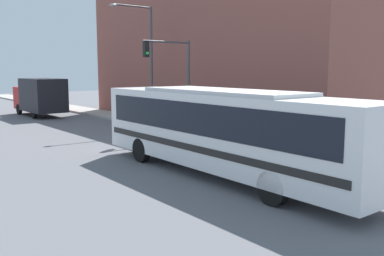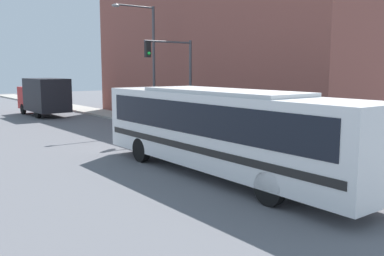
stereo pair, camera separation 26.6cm
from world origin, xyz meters
name	(u,v)px [view 1 (the left image)]	position (x,y,z in m)	size (l,w,h in m)	color
ground_plane	(235,176)	(0.00, 0.00, 0.00)	(120.00, 120.00, 0.00)	slate
sidewalk	(114,116)	(5.77, 20.00, 0.08)	(2.54, 70.00, 0.16)	#A8A399
building_facade	(209,52)	(10.04, 13.18, 5.13)	(6.00, 24.35, 10.27)	brown
city_bus	(222,126)	(-0.43, 0.25, 1.83)	(2.64, 12.47, 3.16)	white
delivery_truck	(40,96)	(1.30, 24.41, 1.68)	(2.44, 6.52, 3.10)	black
fire_hydrant	(238,132)	(5.10, 5.05, 0.55)	(0.21, 0.28, 0.78)	#999999
traffic_light_pole	(174,69)	(4.14, 9.50, 3.87)	(3.28, 0.35, 5.41)	#47474C
parking_meter	(209,119)	(5.10, 7.44, 1.05)	(0.14, 0.14, 1.32)	#47474C
street_lamp	(146,54)	(4.93, 13.74, 4.85)	(3.16, 0.28, 7.86)	#47474C
pedestrian_near_corner	(150,110)	(5.54, 14.34, 0.99)	(0.34, 0.34, 1.65)	#23283D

